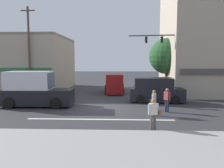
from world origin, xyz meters
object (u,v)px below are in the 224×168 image
street_tree (167,56)px  traffic_light_mast (169,54)px  van_waiting_far (156,90)px  pedestrian_foreground_with_bag (154,113)px  utility_pole_far_right (173,55)px  van_parked_curbside (114,84)px  box_truck_crossing_leftbound (34,90)px  utility_pole_near_left (29,50)px  pedestrian_far_side (167,99)px  pedestrian_mid_crossing (154,101)px

street_tree → traffic_light_mast: (-0.45, -3.13, 0.10)m
van_waiting_far → pedestrian_foreground_with_bag: bearing=-99.7°
utility_pole_far_right → pedestrian_foreground_with_bag: (-4.56, -15.56, -3.31)m
street_tree → van_parked_curbside: 6.52m
traffic_light_mast → box_truck_crossing_leftbound: traffic_light_mast is taller
utility_pole_near_left → pedestrian_far_side: utility_pole_near_left is taller
traffic_light_mast → van_waiting_far: size_ratio=1.32×
traffic_light_mast → pedestrian_mid_crossing: size_ratio=3.71×
box_truck_crossing_leftbound → pedestrian_foreground_with_bag: box_truck_crossing_leftbound is taller
street_tree → traffic_light_mast: bearing=-98.2°
utility_pole_far_right → van_parked_curbside: size_ratio=1.75×
van_waiting_far → pedestrian_foreground_with_bag: van_waiting_far is taller
utility_pole_near_left → utility_pole_far_right: bearing=15.6°
utility_pole_far_right → pedestrian_foreground_with_bag: bearing=-106.3°
street_tree → utility_pole_near_left: utility_pole_near_left is taller
van_waiting_far → van_parked_curbside: 6.56m
utility_pole_near_left → traffic_light_mast: 13.91m
utility_pole_near_left → van_parked_curbside: 9.56m
box_truck_crossing_leftbound → pedestrian_mid_crossing: 9.32m
pedestrian_far_side → street_tree: bearing=78.6°
utility_pole_near_left → pedestrian_foreground_with_bag: utility_pole_near_left is taller
pedestrian_mid_crossing → van_parked_curbside: bearing=105.7°
box_truck_crossing_leftbound → van_parked_curbside: (6.05, 7.57, -0.25)m
van_waiting_far → van_parked_curbside: size_ratio=0.99×
traffic_light_mast → pedestrian_foreground_with_bag: (-2.91, -10.01, -3.22)m
van_parked_curbside → street_tree: bearing=-3.0°
van_parked_curbside → traffic_light_mast: bearing=-33.0°
box_truck_crossing_leftbound → pedestrian_foreground_with_bag: bearing=-34.8°
pedestrian_far_side → pedestrian_foreground_with_bag: bearing=-110.1°
box_truck_crossing_leftbound → pedestrian_foreground_with_bag: (8.43, -5.87, -0.30)m
street_tree → utility_pole_far_right: (1.20, 2.41, 0.19)m
utility_pole_far_right → pedestrian_mid_crossing: utility_pole_far_right is taller
utility_pole_far_right → pedestrian_mid_crossing: (-4.07, -12.34, -3.31)m
utility_pole_far_right → traffic_light_mast: size_ratio=1.33×
pedestrian_far_side → pedestrian_mid_crossing: bearing=-135.6°
pedestrian_foreground_with_bag → pedestrian_mid_crossing: bearing=81.3°
street_tree → van_parked_curbside: size_ratio=1.28×
traffic_light_mast → van_parked_curbside: 7.06m
utility_pole_near_left → van_parked_curbside: size_ratio=1.90×
pedestrian_mid_crossing → pedestrian_far_side: bearing=44.4°
traffic_light_mast → pedestrian_foreground_with_bag: size_ratio=3.71×
utility_pole_near_left → traffic_light_mast: (13.85, -1.21, -0.46)m
pedestrian_foreground_with_bag → pedestrian_mid_crossing: size_ratio=1.00×
utility_pole_near_left → pedestrian_foreground_with_bag: size_ratio=5.37×
pedestrian_foreground_with_bag → pedestrian_far_side: same height
utility_pole_far_right → van_waiting_far: bearing=-113.0°
utility_pole_far_right → street_tree: bearing=-116.5°
van_waiting_far → pedestrian_mid_crossing: (-0.89, -4.86, -0.05)m
street_tree → utility_pole_far_right: size_ratio=0.73×
street_tree → pedestrian_foreground_with_bag: bearing=-104.3°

